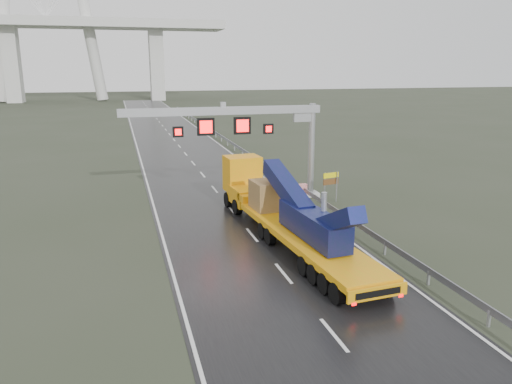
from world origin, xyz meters
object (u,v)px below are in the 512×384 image
object	(u,v)px
sign_gantry	(251,126)
striped_barrier	(302,191)
heavy_haul_truck	(277,205)
exit_sign_pair	(331,181)

from	to	relation	value
sign_gantry	striped_barrier	size ratio (longest dim) A/B	13.02
sign_gantry	heavy_haul_truck	world-z (taller)	sign_gantry
heavy_haul_truck	striped_barrier	distance (m)	8.50
sign_gantry	exit_sign_pair	distance (m)	7.17
heavy_haul_truck	striped_barrier	world-z (taller)	heavy_haul_truck
heavy_haul_truck	sign_gantry	bearing A→B (deg)	82.07
heavy_haul_truck	exit_sign_pair	xyz separation A→B (m)	(5.98, 5.55, -0.08)
sign_gantry	heavy_haul_truck	distance (m)	8.74
exit_sign_pair	striped_barrier	bearing A→B (deg)	121.57
sign_gantry	exit_sign_pair	size ratio (longest dim) A/B	6.42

